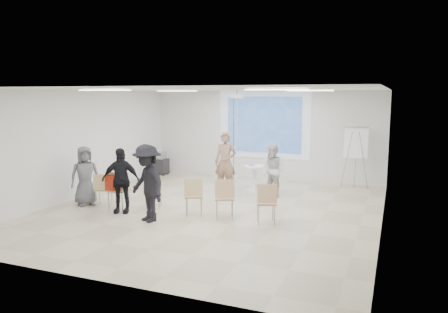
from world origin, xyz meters
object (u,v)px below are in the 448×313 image
at_px(player_right, 273,168).
at_px(audience_mid, 147,178).
at_px(chair_far_left, 103,187).
at_px(chair_center, 194,193).
at_px(laptop, 154,190).
at_px(chair_right_far, 266,200).
at_px(av_cart, 160,164).
at_px(chair_left_mid, 117,187).
at_px(audience_outer, 85,172).
at_px(chair_left_inner, 153,189).
at_px(flipchart_easel, 356,143).
at_px(pedestal_table, 254,177).
at_px(chair_right_inner, 225,195).
at_px(audience_left, 120,176).
at_px(player_left, 225,158).

bearing_deg(player_right, audience_mid, -98.17).
xyz_separation_m(chair_far_left, audience_mid, (1.81, -0.75, 0.50)).
bearing_deg(chair_center, audience_mid, -156.82).
bearing_deg(chair_center, laptop, 142.30).
height_order(chair_far_left, chair_right_far, chair_right_far).
bearing_deg(player_right, chair_right_far, -55.02).
relative_size(player_right, av_cart, 2.06).
bearing_deg(chair_left_mid, audience_outer, 166.69).
bearing_deg(chair_far_left, chair_right_far, -19.78).
relative_size(chair_left_inner, audience_mid, 0.42).
bearing_deg(chair_left_inner, flipchart_easel, 20.97).
bearing_deg(chair_far_left, av_cart, 80.99).
xyz_separation_m(player_right, audience_outer, (-4.30, -2.69, 0.03)).
relative_size(pedestal_table, chair_left_inner, 0.96).
distance_m(player_right, laptop, 3.38).
xyz_separation_m(chair_far_left, av_cart, (-0.88, 4.47, -0.13)).
relative_size(chair_far_left, audience_mid, 0.43).
distance_m(chair_far_left, laptop, 1.35).
xyz_separation_m(player_right, flipchart_easel, (2.05, 1.96, 0.58)).
distance_m(chair_right_inner, laptop, 2.11).
xyz_separation_m(chair_center, chair_right_inner, (0.79, -0.01, 0.03)).
height_order(pedestal_table, flipchart_easel, flipchart_easel).
xyz_separation_m(audience_left, audience_mid, (1.00, -0.40, 0.09)).
relative_size(chair_far_left, chair_center, 0.93).
bearing_deg(chair_center, chair_right_inner, -23.17).
xyz_separation_m(player_right, audience_left, (-3.01, -2.97, 0.08)).
height_order(chair_center, audience_left, audience_left).
height_order(chair_far_left, audience_outer, audience_outer).
relative_size(chair_left_mid, audience_outer, 0.56).
distance_m(chair_far_left, flipchart_easel, 7.50).
xyz_separation_m(chair_left_mid, audience_mid, (1.23, -0.57, 0.43)).
bearing_deg(chair_far_left, chair_left_mid, -37.96).
xyz_separation_m(player_left, chair_right_far, (2.00, -2.61, -0.47)).
bearing_deg(laptop, chair_right_inner, 148.20).
bearing_deg(pedestal_table, chair_right_inner, -85.61).
xyz_separation_m(chair_left_mid, av_cart, (-1.45, 4.66, -0.20)).
distance_m(player_left, chair_left_inner, 2.61).
distance_m(player_right, chair_left_inner, 3.42).
distance_m(chair_left_inner, flipchart_easel, 6.31).
height_order(pedestal_table, chair_far_left, chair_far_left).
relative_size(chair_right_inner, audience_outer, 0.55).
distance_m(audience_mid, audience_outer, 2.39).
bearing_deg(player_right, chair_far_left, -122.89).
relative_size(chair_center, audience_left, 0.50).
relative_size(player_right, laptop, 5.43).
xyz_separation_m(chair_left_inner, chair_center, (1.26, -0.26, 0.05)).
xyz_separation_m(chair_far_left, flipchart_easel, (5.87, 4.58, 0.91)).
relative_size(chair_center, audience_outer, 0.53).
height_order(chair_left_mid, audience_outer, audience_outer).
xyz_separation_m(chair_right_inner, flipchart_easel, (2.50, 4.53, 0.85)).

